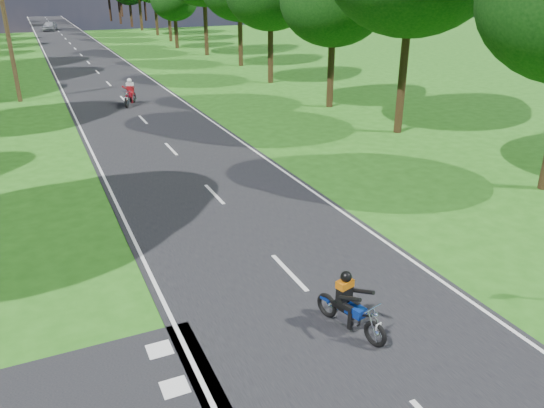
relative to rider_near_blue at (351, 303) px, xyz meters
name	(u,v)px	position (x,y,z in m)	size (l,w,h in m)	color
ground	(328,314)	(-0.10, 0.75, -0.71)	(160.00, 160.00, 0.00)	#245C15
main_road	(81,55)	(-0.10, 50.75, -0.70)	(7.00, 140.00, 0.02)	black
road_markings	(82,57)	(-0.24, 48.87, -0.68)	(7.40, 140.00, 0.01)	silver
telegraph_pole	(8,34)	(-6.10, 28.75, 3.36)	(1.20, 0.26, 8.00)	#382616
rider_near_blue	(351,303)	(0.00, 0.00, 0.00)	(0.55, 1.65, 1.37)	navy
rider_far_red	(129,92)	(-0.01, 24.68, 0.11)	(0.64, 1.91, 1.59)	maroon
distant_car	(50,26)	(-1.13, 82.34, 0.02)	(1.67, 4.15, 1.41)	#B7B9BF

